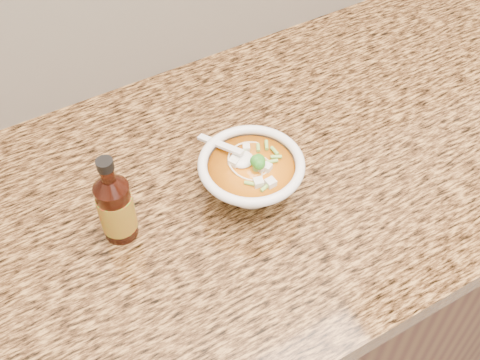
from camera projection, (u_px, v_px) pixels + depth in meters
cabinet at (289, 287)px, 1.39m from camera, size 4.00×0.65×0.86m
counter_slab at (305, 155)px, 1.05m from camera, size 4.00×0.68×0.04m
soup_bowl at (251, 177)px, 0.94m from camera, size 0.17×0.18×0.09m
hot_sauce_bottle at (116, 207)px, 0.87m from camera, size 0.07×0.07×0.16m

